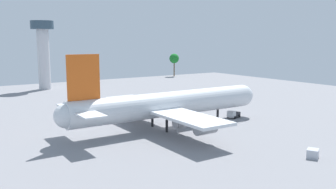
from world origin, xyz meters
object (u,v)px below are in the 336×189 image
cargo_container_aft (313,153)px  safety_cone_nose (238,114)px  cargo_airplane (168,105)px  fuel_truck (233,114)px  maintenance_van (178,102)px  control_tower (43,48)px

cargo_container_aft → safety_cone_nose: size_ratio=4.19×
cargo_airplane → cargo_container_aft: size_ratio=18.43×
cargo_airplane → safety_cone_nose: cargo_airplane is taller
fuel_truck → safety_cone_nose: size_ratio=6.35×
fuel_truck → cargo_container_aft: fuel_truck is taller
maintenance_van → control_tower: control_tower is taller
cargo_container_aft → control_tower: 138.94m
fuel_truck → control_tower: (-30.59, 99.70, 18.84)m
cargo_container_aft → safety_cone_nose: 42.43m
cargo_container_aft → safety_cone_nose: (17.19, 38.79, -0.49)m
maintenance_van → cargo_container_aft: size_ratio=1.43×
fuel_truck → cargo_container_aft: bearing=-109.7°
cargo_container_aft → safety_cone_nose: bearing=66.1°
fuel_truck → cargo_container_aft: 39.10m
fuel_truck → maintenance_van: size_ratio=1.06×
fuel_truck → safety_cone_nose: fuel_truck is taller
fuel_truck → maintenance_van: fuel_truck is taller
cargo_airplane → control_tower: control_tower is taller
maintenance_van → safety_cone_nose: maintenance_van is taller
maintenance_van → safety_cone_nose: 26.32m
fuel_truck → control_tower: size_ratio=0.15×
cargo_airplane → safety_cone_nose: 28.72m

